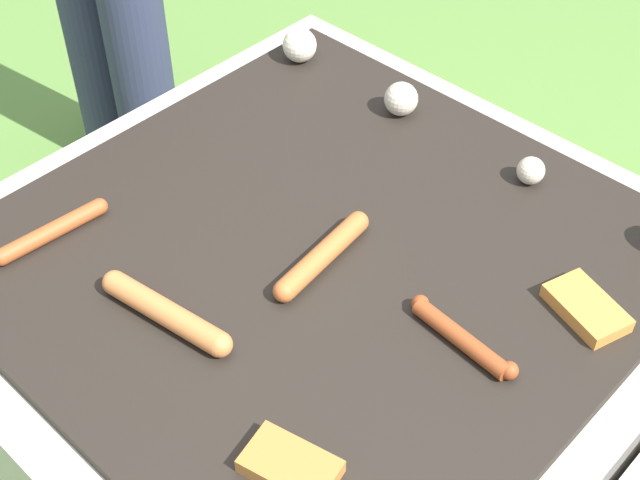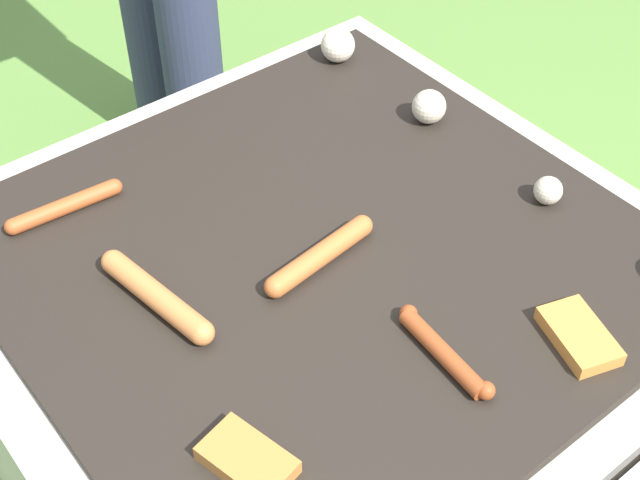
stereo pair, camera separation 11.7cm
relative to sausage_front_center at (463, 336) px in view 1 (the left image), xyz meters
name	(u,v)px [view 1 (the left image)]	position (x,y,z in m)	size (l,w,h in m)	color
ground_plane	(320,431)	(-0.23, 0.00, -0.44)	(14.00, 14.00, 0.00)	#567F38
grill	(320,352)	(-0.23, 0.00, -0.23)	(0.91, 0.91, 0.43)	#B2AA9E
sausage_front_center	(463,336)	(0.00, 0.00, 0.00)	(0.16, 0.03, 0.02)	#93421E
sausage_front_left	(165,313)	(-0.29, -0.22, 0.00)	(0.20, 0.06, 0.03)	#C6753D
sausage_mid_right	(323,255)	(-0.21, -0.02, 0.00)	(0.05, 0.19, 0.03)	#B7602D
sausage_mid_left	(52,231)	(-0.51, -0.23, 0.00)	(0.04, 0.17, 0.02)	#A34C23
bread_slice_center	(586,308)	(0.08, 0.14, 0.00)	(0.12, 0.09, 0.02)	#D18438
bread_slice_right	(290,466)	(-0.03, -0.27, 0.00)	(0.11, 0.08, 0.02)	#B27033
mushroom_row	(443,119)	(-0.27, 0.31, 0.02)	(0.74, 0.07, 0.06)	beige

